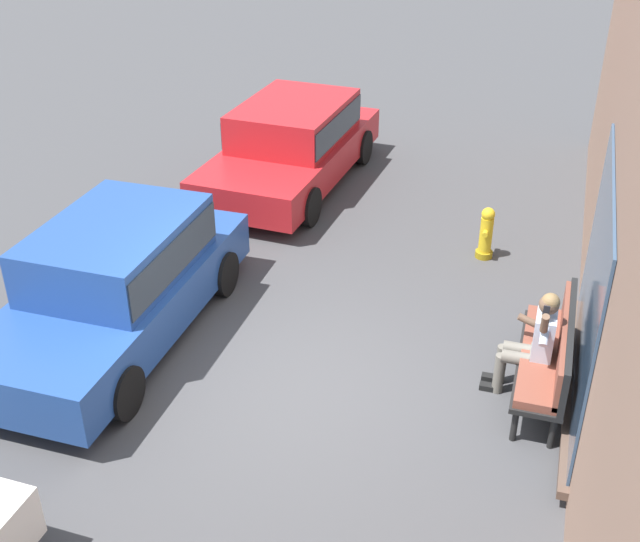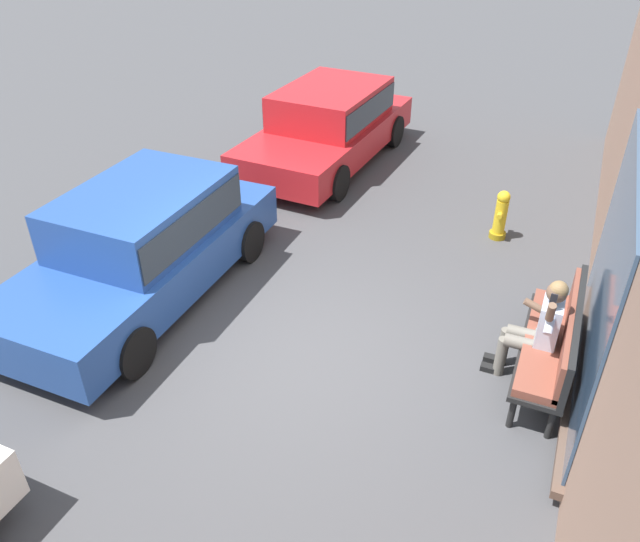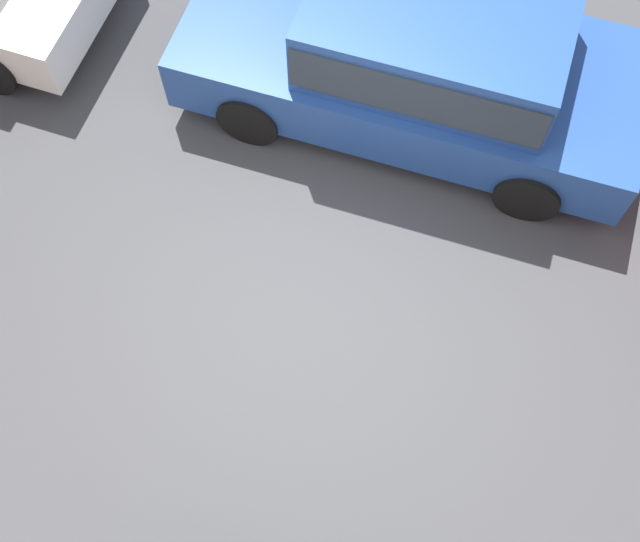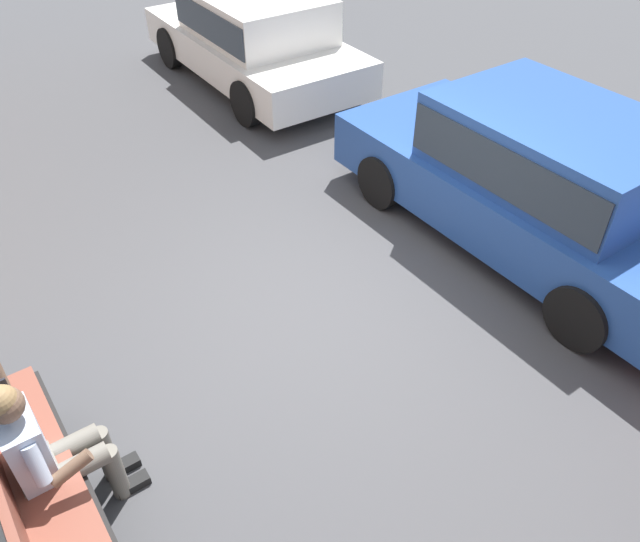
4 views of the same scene
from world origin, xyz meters
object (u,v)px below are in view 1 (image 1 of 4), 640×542
parked_car_near (292,141)px  fire_hydrant (486,234)px  person_on_phone (533,341)px  bench (553,352)px  parked_car_mid (117,277)px

parked_car_near → fire_hydrant: parked_car_near is taller
person_on_phone → fire_hydrant: size_ratio=1.66×
bench → parked_car_mid: 5.27m
person_on_phone → parked_car_near: size_ratio=0.29×
parked_car_near → parked_car_mid: 5.21m
parked_car_mid → person_on_phone: bearing=93.4°
bench → parked_car_near: bearing=-135.5°
bench → parked_car_near: (-4.85, -4.76, 0.22)m
parked_car_near → parked_car_mid: (5.19, -0.50, 0.02)m
person_on_phone → parked_car_mid: size_ratio=0.30×
person_on_phone → bench: bearing=101.6°
person_on_phone → fire_hydrant: 3.25m
bench → parked_car_mid: (0.34, -5.26, 0.24)m
parked_car_near → parked_car_mid: bearing=-5.5°
bench → person_on_phone: person_on_phone is taller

